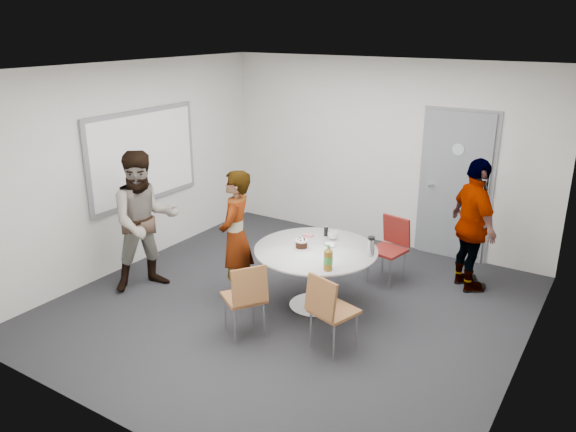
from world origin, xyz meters
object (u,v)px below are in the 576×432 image
Objects in this scene: door at (455,186)px; table at (317,258)px; whiteboard at (144,156)px; person_main at (236,237)px; chair_near_right at (328,306)px; person_right at (473,226)px; person_left at (145,221)px; chair_far at (391,243)px; chair_near_left at (246,294)px.

table is at bearing -109.76° from door.
table is at bearing -1.17° from whiteboard.
whiteboard is 1.96m from person_main.
table is 1.67× the size of chair_near_right.
person_right reaches higher than table.
person_main is 0.96× the size of person_right.
chair_near_right is 2.63m from person_left.
door reaches higher than chair_far.
person_right reaches higher than chair_near_left.
chair_near_right is at bearing 54.49° from person_main.
chair_near_right is at bearing -42.37° from chair_near_left.
door is at bearing 70.24° from table.
person_left is 3.98m from person_right.
whiteboard is 1.09× the size of person_left.
person_right is at bearing -27.92° from person_left.
whiteboard reaches higher than person_right.
table is 1.02m from chair_near_left.
person_main is (-1.76, -2.65, -0.23)m from door.
chair_near_right is at bearing -62.09° from person_left.
person_main reaches higher than table.
person_right reaches higher than chair_far.
person_main is (-0.92, -0.31, 0.17)m from table.
door is 1.36m from chair_far.
door is 3.53m from chair_near_left.
person_left is at bearing 79.97° from person_right.
table is 2.15m from person_left.
chair_near_left is (-0.28, -0.97, -0.12)m from table.
person_right reaches higher than person_main.
chair_far is at bearing -23.74° from person_left.
whiteboard is at bearing -177.68° from chair_near_right.
table reaches higher than chair_near_left.
person_main is at bearing -161.43° from table.
chair_near_left is 0.48× the size of person_left.
table is 1.67× the size of chair_near_left.
chair_far is (0.43, 1.15, -0.12)m from table.
person_left is (0.68, -0.70, -0.58)m from whiteboard.
person_right is (1.34, 1.45, 0.20)m from table.
table is (-0.84, -2.34, -0.40)m from door.
chair_far reaches higher than chair_near_left.
chair_near_right is 1.00× the size of chair_far.
chair_near_right is (0.84, 0.21, 0.00)m from chair_near_left.
table is 0.95m from chair_near_right.
person_right is (3.38, 2.09, -0.04)m from person_left.
table is 1.99m from person_right.
chair_far is (-0.13, 1.90, 0.00)m from chair_near_right.
person_main is (1.80, -0.36, -0.66)m from whiteboard.
chair_near_right is 0.51× the size of person_right.
chair_near_left is at bearing -149.52° from chair_near_right.
door is at bearing 14.62° from chair_near_left.
chair_far is 0.48× the size of person_left.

